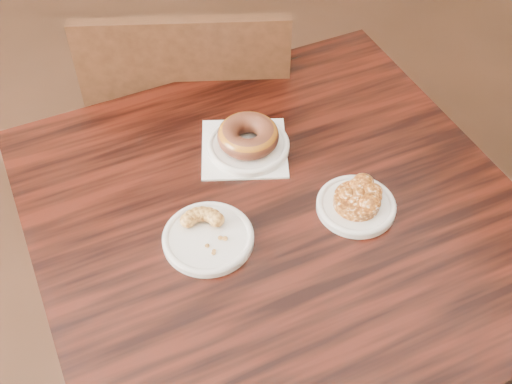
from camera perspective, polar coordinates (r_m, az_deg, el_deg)
name	(u,v)px	position (r m, az deg, el deg)	size (l,w,h in m)	color
floor	(287,329)	(1.90, 2.76, -12.10)	(5.00, 5.00, 0.00)	black
cafe_table	(275,318)	(1.48, 1.74, -11.14)	(0.87, 0.87, 0.75)	black
chair_far	(196,115)	(1.82, -5.36, 6.84)	(0.51, 0.51, 0.90)	black
napkin	(244,148)	(1.28, -1.05, 3.90)	(0.17, 0.17, 0.00)	white
plate_donut	(248,146)	(1.28, -0.69, 4.14)	(0.16, 0.16, 0.01)	white
plate_cruller	(208,238)	(1.13, -4.27, -4.14)	(0.16, 0.16, 0.01)	white
plate_fritter	(356,206)	(1.19, 8.87, -1.24)	(0.15, 0.15, 0.01)	silver
glazed_donut	(248,136)	(1.26, -0.70, 5.04)	(0.12, 0.12, 0.04)	brown
apple_fritter	(357,199)	(1.17, 8.99, -0.61)	(0.12, 0.12, 0.03)	#431B07
cruller_fragment	(208,232)	(1.12, -4.33, -3.54)	(0.10, 0.10, 0.03)	brown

